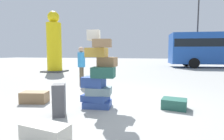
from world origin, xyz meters
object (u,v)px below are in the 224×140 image
at_px(person_tourist_with_camera, 81,59).
at_px(suitcase_charcoal_upright_blue, 59,100).
at_px(lamp_post, 198,20).
at_px(suitcase_cream_white_trunk, 45,133).
at_px(yellow_dummy_statue, 54,45).
at_px(suitcase_teal_left_side, 174,104).
at_px(suitcase_tower, 99,77).
at_px(person_bearded_onlooker, 81,63).
at_px(suitcase_brown_foreground_far, 35,97).

bearing_deg(person_tourist_with_camera, suitcase_charcoal_upright_blue, 12.03).
height_order(suitcase_charcoal_upright_blue, lamp_post, lamp_post).
distance_m(suitcase_cream_white_trunk, suitcase_charcoal_upright_blue, 1.21).
bearing_deg(yellow_dummy_statue, lamp_post, 30.55).
bearing_deg(person_tourist_with_camera, suitcase_teal_left_side, 33.10).
bearing_deg(suitcase_teal_left_side, suitcase_tower, -159.25).
bearing_deg(suitcase_tower, suitcase_charcoal_upright_blue, -128.16).
bearing_deg(person_bearded_onlooker, yellow_dummy_statue, -148.33).
distance_m(suitcase_brown_foreground_far, yellow_dummy_statue, 8.48).
xyz_separation_m(suitcase_tower, person_bearded_onlooker, (-1.63, 2.60, 0.20)).
relative_size(suitcase_tower, suitcase_brown_foreground_far, 2.76).
bearing_deg(suitcase_charcoal_upright_blue, yellow_dummy_statue, 98.67).
relative_size(suitcase_charcoal_upright_blue, lamp_post, 0.11).
bearing_deg(lamp_post, suitcase_charcoal_upright_blue, -110.24).
bearing_deg(person_tourist_with_camera, suitcase_brown_foreground_far, 3.96).
xyz_separation_m(person_bearded_onlooker, person_tourist_with_camera, (-1.52, 3.30, 0.03)).
bearing_deg(suitcase_tower, lamp_post, 71.02).
height_order(suitcase_teal_left_side, person_tourist_with_camera, person_tourist_with_camera).
distance_m(suitcase_brown_foreground_far, suitcase_cream_white_trunk, 2.46).
relative_size(person_tourist_with_camera, yellow_dummy_statue, 0.38).
height_order(suitcase_brown_foreground_far, lamp_post, lamp_post).
distance_m(person_bearded_onlooker, yellow_dummy_statue, 6.30).
height_order(person_bearded_onlooker, yellow_dummy_statue, yellow_dummy_statue).
distance_m(suitcase_charcoal_upright_blue, lamp_post, 15.57).
height_order(suitcase_cream_white_trunk, suitcase_charcoal_upright_blue, suitcase_charcoal_upright_blue).
bearing_deg(lamp_post, person_bearded_onlooker, -120.05).
xyz_separation_m(suitcase_cream_white_trunk, person_bearded_onlooker, (-1.44, 4.50, 0.80)).
height_order(suitcase_brown_foreground_far, suitcase_teal_left_side, suitcase_brown_foreground_far).
bearing_deg(suitcase_cream_white_trunk, suitcase_teal_left_side, 57.02).
bearing_deg(yellow_dummy_statue, suitcase_tower, -51.29).
relative_size(person_bearded_onlooker, lamp_post, 0.24).
bearing_deg(person_tourist_with_camera, suitcase_tower, 19.46).
relative_size(suitcase_tower, person_bearded_onlooker, 1.19).
relative_size(suitcase_charcoal_upright_blue, person_tourist_with_camera, 0.42).
distance_m(suitcase_teal_left_side, suitcase_charcoal_upright_blue, 2.69).
bearing_deg(person_bearded_onlooker, person_tourist_with_camera, -165.55).
relative_size(person_bearded_onlooker, person_tourist_with_camera, 0.98).
relative_size(suitcase_cream_white_trunk, yellow_dummy_statue, 0.17).
relative_size(suitcase_charcoal_upright_blue, yellow_dummy_statue, 0.16).
relative_size(suitcase_teal_left_side, lamp_post, 0.09).
height_order(suitcase_brown_foreground_far, suitcase_cream_white_trunk, suitcase_brown_foreground_far).
xyz_separation_m(suitcase_tower, suitcase_charcoal_upright_blue, (-0.62, -0.80, -0.41)).
xyz_separation_m(suitcase_teal_left_side, yellow_dummy_statue, (-7.60, 6.88, 1.77)).
bearing_deg(suitcase_brown_foreground_far, suitcase_charcoal_upright_blue, -43.76).
height_order(suitcase_brown_foreground_far, person_bearded_onlooker, person_bearded_onlooker).
bearing_deg(suitcase_brown_foreground_far, suitcase_cream_white_trunk, -60.79).
height_order(suitcase_tower, suitcase_teal_left_side, suitcase_tower).
bearing_deg(person_tourist_with_camera, lamp_post, 125.25).
bearing_deg(suitcase_teal_left_side, suitcase_cream_white_trunk, -121.70).
xyz_separation_m(person_tourist_with_camera, lamp_post, (7.75, 7.45, 3.23)).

